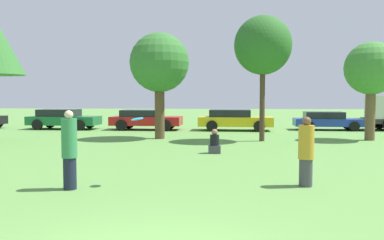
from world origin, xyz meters
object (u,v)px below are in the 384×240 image
person_catcher (306,152)px  person_thrower (69,150)px  bystander_sitting (215,144)px  tree_3 (371,70)px  parked_car_green (63,119)px  tree_1 (159,64)px  tree_2 (263,46)px  parked_car_red (145,119)px  frisbee (137,119)px  parked_car_yellow (234,119)px  parked_car_blue (327,120)px

person_catcher → person_thrower: bearing=0.0°
bystander_sitting → tree_3: tree_3 is taller
parked_car_green → tree_1: bearing=-33.5°
tree_1 → tree_2: bearing=-8.5°
person_thrower → tree_2: tree_2 is taller
person_thrower → parked_car_red: 16.19m
frisbee → parked_car_red: bearing=99.9°
person_catcher → frisbee: (-4.06, -0.18, 0.78)m
person_thrower → person_catcher: 5.60m
tree_2 → bystander_sitting: bearing=-117.7°
parked_car_yellow → parked_car_red: bearing=-178.4°
person_thrower → frisbee: bearing=11.9°
parked_car_blue → parked_car_yellow: bearing=-170.0°
frisbee → tree_3: size_ratio=0.06×
parked_car_blue → person_thrower: bearing=-118.8°
parked_car_yellow → frisbee: bearing=-97.8°
tree_2 → parked_car_red: tree_2 is taller
person_catcher → bystander_sitting: size_ratio=1.82×
person_catcher → parked_car_yellow: 15.38m
bystander_sitting → tree_3: 9.49m
person_thrower → parked_car_green: person_thrower is taller
parked_car_blue → person_catcher: bearing=-103.6°
tree_3 → parked_car_yellow: bearing=142.0°
frisbee → parked_car_blue: (8.79, 16.26, -1.01)m
person_catcher → parked_car_green: bearing=-59.0°
person_thrower → person_catcher: size_ratio=1.10×
tree_2 → tree_3: size_ratio=1.25×
bystander_sitting → parked_car_red: bearing=114.2°
tree_3 → person_catcher: bearing=-116.9°
person_catcher → frisbee: size_ratio=5.72×
bystander_sitting → tree_2: size_ratio=0.15×
tree_3 → parked_car_red: 13.37m
frisbee → bystander_sitting: bearing=72.0°
bystander_sitting → person_thrower: bearing=-118.5°
tree_3 → person_thrower: bearing=-134.4°
tree_1 → parked_car_blue: tree_1 is taller
parked_car_blue → frisbee: bearing=-115.6°
person_catcher → frisbee: 4.14m
frisbee → parked_car_blue: frisbee is taller
tree_1 → bystander_sitting: bearing=-60.3°
tree_2 → parked_car_blue: tree_2 is taller
person_catcher → parked_car_red: bearing=-73.4°
tree_3 → parked_car_green: 18.43m
person_catcher → tree_2: tree_2 is taller
bystander_sitting → parked_car_red: parked_car_red is taller
tree_2 → parked_car_blue: size_ratio=1.36×
parked_car_green → parked_car_yellow: bearing=1.6°
tree_2 → parked_car_yellow: size_ratio=1.28×
tree_2 → parked_car_blue: bearing=53.7°
parked_car_green → parked_car_red: parked_car_green is taller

